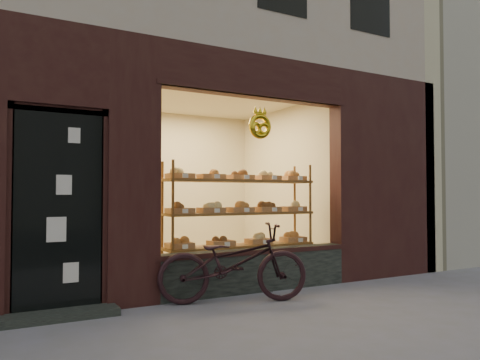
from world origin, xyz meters
TOP-DOWN VIEW (x-y plane):
  - ground at (0.00, 0.00)m, footprint 90.00×90.00m
  - neighbor_right at (9.60, 5.50)m, footprint 12.00×7.00m
  - display_shelf at (0.45, 2.55)m, footprint 2.20×0.45m
  - bicycle at (-0.12, 1.69)m, footprint 1.86×1.14m

SIDE VIEW (x-z plane):
  - ground at x=0.00m, z-range 0.00..0.00m
  - bicycle at x=-0.12m, z-range 0.00..0.92m
  - display_shelf at x=0.45m, z-range 0.04..1.74m
  - neighbor_right at x=9.60m, z-range 0.00..9.00m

